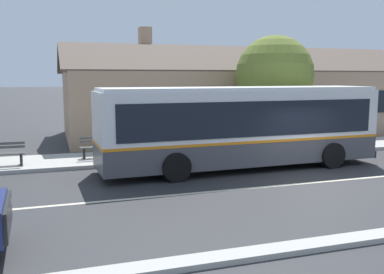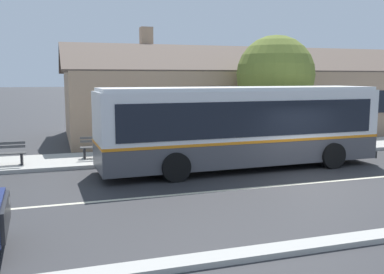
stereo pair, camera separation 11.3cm
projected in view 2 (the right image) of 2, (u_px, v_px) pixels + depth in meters
The scene contains 8 objects.
ground_plane at pixel (324, 182), 14.40m from camera, with size 300.00×300.00×0.00m, color #2D2D30.
sidewalk_far at pixel (248, 151), 20.05m from camera, with size 60.00×3.00×0.15m, color #ADAAA3.
lane_divider_stripe at pixel (324, 182), 14.40m from camera, with size 60.00×0.16×0.01m, color beige.
community_building at pixel (240, 101), 26.72m from camera, with size 21.43×8.29×6.41m.
transit_bus at pixel (241, 125), 16.36m from camera, with size 11.01×3.00×3.13m.
bench_by_building at pixel (2, 155), 16.24m from camera, with size 1.70×0.51×0.94m.
bench_down_street at pixel (101, 148), 17.88m from camera, with size 1.68×0.51×0.94m.
street_tree_primary at pixel (277, 77), 21.09m from camera, with size 3.84×3.84×5.55m.
Camera 2 is at (-8.57, -12.00, 3.50)m, focal length 40.00 mm.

